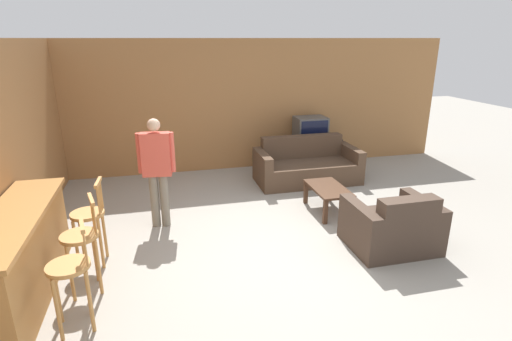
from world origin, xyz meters
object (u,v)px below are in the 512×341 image
object	(u,v)px
bar_chair_mid	(82,243)
coffee_table	(328,191)
bar_chair_near	(71,274)
couch_far	(306,166)
tv_unit	(309,153)
person_by_window	(157,167)
bar_chair_far	(90,220)
armchair_near	(392,227)
tv	(310,128)

from	to	relation	value
bar_chair_mid	coffee_table	distance (m)	3.60
bar_chair_near	bar_chair_mid	distance (m)	0.59
bar_chair_mid	couch_far	size ratio (longest dim) A/B	0.55
bar_chair_near	tv_unit	size ratio (longest dim) A/B	0.85
tv_unit	person_by_window	world-z (taller)	person_by_window
bar_chair_near	bar_chair_far	distance (m)	1.15
armchair_near	coffee_table	distance (m)	1.30
coffee_table	tv	xyz separation A→B (m)	(0.54, 2.20, 0.51)
tv	couch_far	bearing A→B (deg)	-114.84
bar_chair_far	person_by_window	size ratio (longest dim) A/B	0.67
couch_far	bar_chair_mid	bearing A→B (deg)	-142.41
bar_chair_mid	couch_far	world-z (taller)	bar_chair_mid
bar_chair_near	tv_unit	distance (m)	5.65
bar_chair_far	tv	world-z (taller)	tv
bar_chair_mid	tv_unit	xyz separation A→B (m)	(3.89, 3.50, -0.26)
bar_chair_near	person_by_window	distance (m)	2.20
bar_chair_mid	person_by_window	bearing A→B (deg)	60.54
bar_chair_mid	tv	xyz separation A→B (m)	(3.89, 3.50, 0.28)
coffee_table	tv	distance (m)	2.32
bar_chair_near	bar_chair_mid	size ratio (longest dim) A/B	1.00
bar_chair_mid	bar_chair_far	world-z (taller)	same
bar_chair_far	coffee_table	bearing A→B (deg)	12.35
armchair_near	person_by_window	size ratio (longest dim) A/B	0.68
coffee_table	bar_chair_near	bearing A→B (deg)	-150.62
tv_unit	tv	bearing A→B (deg)	-90.00
armchair_near	tv	size ratio (longest dim) A/B	1.69
armchair_near	bar_chair_mid	bearing A→B (deg)	-179.41
bar_chair_near	bar_chair_mid	bearing A→B (deg)	90.01
coffee_table	tv	world-z (taller)	tv
bar_chair_mid	tv	bearing A→B (deg)	41.94
bar_chair_near	tv_unit	world-z (taller)	bar_chair_near
bar_chair_mid	tv	world-z (taller)	tv
tv_unit	person_by_window	bearing A→B (deg)	-146.10
armchair_near	couch_far	bearing A→B (deg)	93.37
bar_chair_far	armchair_near	bearing A→B (deg)	-8.09
bar_chair_far	tv_unit	size ratio (longest dim) A/B	0.85
tv_unit	coffee_table	bearing A→B (deg)	-103.82
bar_chair_far	coffee_table	distance (m)	3.44
tv_unit	couch_far	bearing A→B (deg)	-114.75
bar_chair_near	coffee_table	size ratio (longest dim) A/B	1.20
bar_chair_near	bar_chair_mid	world-z (taller)	same
coffee_table	person_by_window	xyz separation A→B (m)	(-2.54, 0.13, 0.56)
bar_chair_near	bar_chair_mid	xyz separation A→B (m)	(-0.00, 0.59, 0.00)
tv_unit	bar_chair_far	bearing A→B (deg)	-142.96
couch_far	armchair_near	bearing A→B (deg)	-86.63
coffee_table	couch_far	bearing A→B (deg)	82.70
tv_unit	bar_chair_mid	bearing A→B (deg)	-138.04
couch_far	tv_unit	bearing A→B (deg)	65.25
bar_chair_near	tv	world-z (taller)	tv
armchair_near	bar_chair_far	bearing A→B (deg)	171.91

